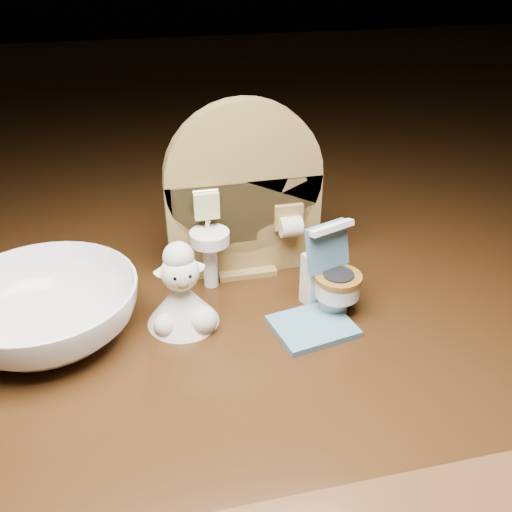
{
  "coord_description": "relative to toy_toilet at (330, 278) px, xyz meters",
  "views": [
    {
      "loc": [
        -0.09,
        -0.35,
        0.27
      ],
      "look_at": [
        -0.0,
        0.01,
        0.05
      ],
      "focal_mm": 40.0,
      "sensor_mm": 36.0,
      "label": 1
    }
  ],
  "objects": [
    {
      "name": "ceramic_bowl",
      "position": [
        -0.21,
        0.01,
        -0.01
      ],
      "size": [
        0.16,
        0.16,
        0.04
      ],
      "primitive_type": "imported",
      "rotation": [
        0.0,
        0.0,
        -0.21
      ],
      "color": "white",
      "rests_on": "ground"
    },
    {
      "name": "backdrop_panel",
      "position": [
        -0.05,
        0.07,
        0.04
      ],
      "size": [
        0.13,
        0.05,
        0.15
      ],
      "color": "olive",
      "rests_on": "ground"
    },
    {
      "name": "plush_lamb",
      "position": [
        -0.11,
        0.0,
        -0.0
      ],
      "size": [
        0.05,
        0.05,
        0.07
      ],
      "rotation": [
        0.0,
        0.0,
        0.06
      ],
      "color": "beige",
      "rests_on": "ground"
    },
    {
      "name": "toy_toilet",
      "position": [
        0.0,
        0.0,
        0.0
      ],
      "size": [
        0.04,
        0.05,
        0.07
      ],
      "rotation": [
        0.0,
        0.0,
        0.35
      ],
      "color": "white",
      "rests_on": "ground"
    },
    {
      "name": "toilet_brush",
      "position": [
        0.0,
        0.01,
        -0.01
      ],
      "size": [
        0.02,
        0.02,
        0.05
      ],
      "color": "white",
      "rests_on": "ground"
    },
    {
      "name": "bath_mat",
      "position": [
        -0.02,
        -0.03,
        -0.02
      ],
      "size": [
        0.07,
        0.06,
        0.0
      ],
      "primitive_type": "cube",
      "rotation": [
        0.0,
        0.0,
        0.19
      ],
      "color": "teal",
      "rests_on": "ground"
    }
  ]
}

